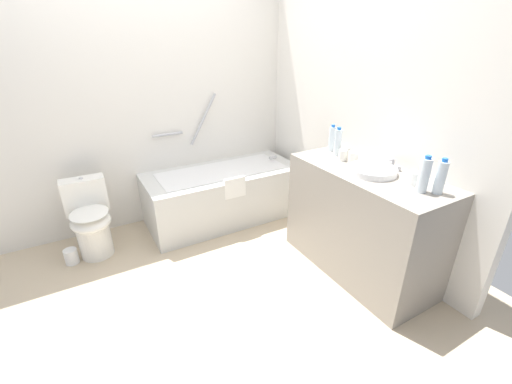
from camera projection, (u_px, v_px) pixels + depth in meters
ground_plane at (195, 278)px, 2.74m from camera, size 4.05×4.05×0.00m
wall_back_tiled at (141, 105)px, 3.21m from camera, size 3.45×0.10×2.42m
wall_right_mirror at (354, 111)px, 2.94m from camera, size 0.10×2.78×2.42m
bathtub at (223, 193)px, 3.56m from camera, size 1.60×0.72×1.28m
toilet at (91, 220)px, 2.94m from camera, size 0.36×0.50×0.69m
vanity_counter at (361, 222)px, 2.69m from camera, size 0.56×1.26×0.89m
sink_basin at (373, 170)px, 2.45m from camera, size 0.34×0.34×0.05m
sink_faucet at (392, 164)px, 2.54m from camera, size 0.12×0.15×0.08m
water_bottle_0 at (424, 175)px, 2.12m from camera, size 0.07×0.07×0.25m
water_bottle_1 at (332, 139)px, 2.91m from camera, size 0.06×0.06×0.23m
water_bottle_2 at (338, 142)px, 2.79m from camera, size 0.06×0.06×0.24m
water_bottle_3 at (441, 177)px, 2.10m from camera, size 0.06×0.06×0.24m
drinking_glass_0 at (414, 178)px, 2.25m from camera, size 0.08×0.08×0.09m
drinking_glass_1 at (353, 157)px, 2.65m from camera, size 0.08×0.08×0.09m
drinking_glass_2 at (346, 152)px, 2.77m from camera, size 0.08×0.08×0.09m
drinking_glass_3 at (343, 155)px, 2.70m from camera, size 0.07×0.07×0.09m
toilet_paper_roll at (71, 256)px, 2.90m from camera, size 0.11×0.11×0.14m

